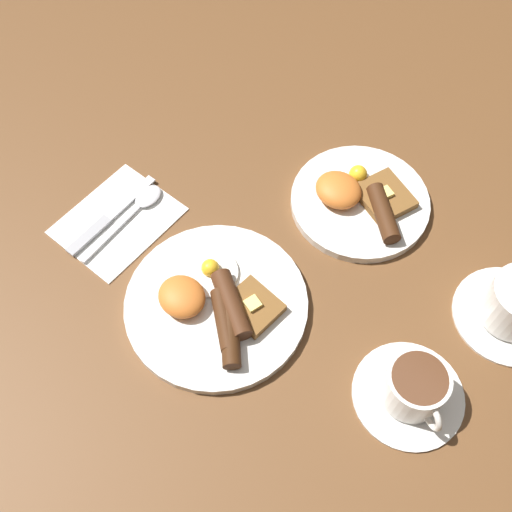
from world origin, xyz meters
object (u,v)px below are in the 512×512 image
Objects in this scene: breakfast_plate_near at (216,304)px; spoon at (141,204)px; teacup_near at (413,389)px; breakfast_plate_far at (360,199)px; knife at (107,219)px.

spoon is at bearing 170.19° from breakfast_plate_near.
teacup_near is at bearing 18.41° from breakfast_plate_near.
teacup_near reaches higher than breakfast_plate_near.
breakfast_plate_far reaches higher than knife.
teacup_near reaches higher than spoon.
knife is (-0.23, -0.02, -0.01)m from breakfast_plate_near.
breakfast_plate_far is 0.32m from teacup_near.
spoon is (-0.49, -0.05, -0.02)m from teacup_near.
breakfast_plate_near is 0.29m from breakfast_plate_far.
breakfast_plate_near is 0.22m from spoon.
knife is 0.06m from spoon.
spoon is at bearing -22.92° from knife.
breakfast_plate_near reaches higher than spoon.
teacup_near is at bearing -38.04° from breakfast_plate_far.
breakfast_plate_far is at bearing -47.09° from knife.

